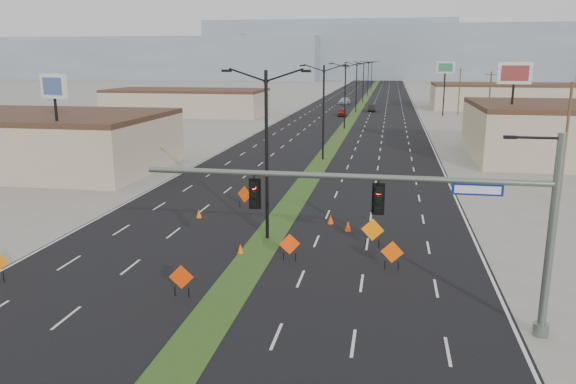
% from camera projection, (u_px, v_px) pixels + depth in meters
% --- Properties ---
extents(ground, '(600.00, 600.00, 0.00)m').
position_uv_depth(ground, '(203.00, 330.00, 22.48)').
color(ground, gray).
rests_on(ground, ground).
extents(road_surface, '(25.00, 400.00, 0.02)m').
position_uv_depth(road_surface, '(357.00, 111.00, 118.20)').
color(road_surface, black).
rests_on(road_surface, ground).
extents(median_strip, '(2.00, 400.00, 0.04)m').
position_uv_depth(median_strip, '(357.00, 111.00, 118.20)').
color(median_strip, '#2D4C1B').
rests_on(median_strip, ground).
extents(building_sw_far, '(30.00, 14.00, 4.50)m').
position_uv_depth(building_sw_far, '(187.00, 103.00, 108.91)').
color(building_sw_far, tan).
rests_on(building_sw_far, ground).
extents(building_se_far, '(44.00, 16.00, 5.00)m').
position_uv_depth(building_se_far, '(537.00, 98.00, 120.57)').
color(building_se_far, tan).
rests_on(building_se_far, ground).
extents(mesa_west, '(180.00, 50.00, 22.00)m').
position_uv_depth(mesa_west, '(159.00, 59.00, 308.92)').
color(mesa_west, gray).
rests_on(mesa_west, ground).
extents(mesa_center, '(220.00, 50.00, 28.00)m').
position_uv_depth(mesa_center, '(456.00, 53.00, 299.45)').
color(mesa_center, gray).
rests_on(mesa_center, ground).
extents(mesa_backdrop, '(140.00, 50.00, 32.00)m').
position_uv_depth(mesa_backdrop, '(329.00, 50.00, 330.35)').
color(mesa_backdrop, gray).
rests_on(mesa_backdrop, ground).
extents(signal_mast, '(16.30, 0.60, 8.00)m').
position_uv_depth(signal_mast, '(426.00, 212.00, 21.79)').
color(signal_mast, slate).
rests_on(signal_mast, ground).
extents(streetlight_0, '(5.15, 0.24, 10.02)m').
position_uv_depth(streetlight_0, '(267.00, 150.00, 32.71)').
color(streetlight_0, black).
rests_on(streetlight_0, ground).
extents(streetlight_1, '(5.15, 0.24, 10.02)m').
position_uv_depth(streetlight_1, '(323.00, 109.00, 59.52)').
color(streetlight_1, black).
rests_on(streetlight_1, ground).
extents(streetlight_2, '(5.15, 0.24, 10.02)m').
position_uv_depth(streetlight_2, '(345.00, 94.00, 86.32)').
color(streetlight_2, black).
rests_on(streetlight_2, ground).
extents(streetlight_3, '(5.15, 0.24, 10.02)m').
position_uv_depth(streetlight_3, '(356.00, 86.00, 113.13)').
color(streetlight_3, black).
rests_on(streetlight_3, ground).
extents(streetlight_4, '(5.15, 0.24, 10.02)m').
position_uv_depth(streetlight_4, '(363.00, 81.00, 139.93)').
color(streetlight_4, black).
rests_on(streetlight_4, ground).
extents(streetlight_5, '(5.15, 0.24, 10.02)m').
position_uv_depth(streetlight_5, '(368.00, 77.00, 166.73)').
color(streetlight_5, black).
rests_on(streetlight_5, ground).
extents(streetlight_6, '(5.15, 0.24, 10.02)m').
position_uv_depth(streetlight_6, '(372.00, 75.00, 193.54)').
color(streetlight_6, black).
rests_on(streetlight_6, ground).
extents(utility_pole_0, '(1.60, 0.20, 9.00)m').
position_uv_depth(utility_pole_0, '(566.00, 141.00, 41.84)').
color(utility_pole_0, '#4C3823').
rests_on(utility_pole_0, ground).
extents(utility_pole_1, '(1.60, 0.20, 9.00)m').
position_uv_depth(utility_pole_1, '(489.00, 104.00, 75.34)').
color(utility_pole_1, '#4C3823').
rests_on(utility_pole_1, ground).
extents(utility_pole_2, '(1.60, 0.20, 9.00)m').
position_uv_depth(utility_pole_2, '(459.00, 91.00, 108.85)').
color(utility_pole_2, '#4C3823').
rests_on(utility_pole_2, ground).
extents(utility_pole_3, '(1.60, 0.20, 9.00)m').
position_uv_depth(utility_pole_3, '(444.00, 83.00, 142.35)').
color(utility_pole_3, '#4C3823').
rests_on(utility_pole_3, ground).
extents(car_left, '(1.96, 4.26, 1.42)m').
position_uv_depth(car_left, '(342.00, 112.00, 107.14)').
color(car_left, maroon).
rests_on(car_left, ground).
extents(car_mid, '(1.69, 4.19, 1.35)m').
position_uv_depth(car_mid, '(372.00, 108.00, 116.46)').
color(car_mid, black).
rests_on(car_mid, ground).
extents(car_far, '(2.83, 5.58, 1.55)m').
position_uv_depth(car_far, '(344.00, 101.00, 135.23)').
color(car_far, '#A0A6AA').
rests_on(car_far, ground).
extents(construction_sign_1, '(1.13, 0.18, 1.52)m').
position_uv_depth(construction_sign_1, '(181.00, 278.00, 25.50)').
color(construction_sign_1, red).
rests_on(construction_sign_1, ground).
extents(construction_sign_2, '(1.14, 0.55, 1.64)m').
position_uv_depth(construction_sign_2, '(244.00, 195.00, 40.72)').
color(construction_sign_2, '#DA3D04').
rests_on(construction_sign_2, ground).
extents(construction_sign_3, '(1.08, 0.43, 1.52)m').
position_uv_depth(construction_sign_3, '(290.00, 245.00, 30.04)').
color(construction_sign_3, '#FF3A05').
rests_on(construction_sign_3, ground).
extents(construction_sign_4, '(1.31, 0.20, 1.76)m').
position_uv_depth(construction_sign_4, '(373.00, 231.00, 32.05)').
color(construction_sign_4, orange).
rests_on(construction_sign_4, ground).
extents(construction_sign_5, '(1.16, 0.16, 1.55)m').
position_uv_depth(construction_sign_5, '(392.00, 253.00, 28.73)').
color(construction_sign_5, '#FF5005').
rests_on(construction_sign_5, ground).
extents(cone_0, '(0.46, 0.46, 0.58)m').
position_uv_depth(cone_0, '(240.00, 249.00, 31.25)').
color(cone_0, '#F36105').
rests_on(cone_0, ground).
extents(cone_1, '(0.48, 0.48, 0.65)m').
position_uv_depth(cone_1, '(331.00, 219.00, 36.93)').
color(cone_1, '#FF3F05').
rests_on(cone_1, ground).
extents(cone_2, '(0.49, 0.49, 0.68)m').
position_uv_depth(cone_2, '(348.00, 226.00, 35.37)').
color(cone_2, '#ED3A04').
rests_on(cone_2, ground).
extents(cone_3, '(0.49, 0.49, 0.62)m').
position_uv_depth(cone_3, '(199.00, 213.00, 38.37)').
color(cone_3, '#FF5E05').
rests_on(cone_3, ground).
extents(pole_sign_west, '(2.99, 1.46, 9.43)m').
position_uv_depth(pole_sign_west, '(54.00, 95.00, 47.12)').
color(pole_sign_west, black).
rests_on(pole_sign_west, ground).
extents(pole_sign_east_near, '(3.38, 0.55, 10.32)m').
position_uv_depth(pole_sign_east_near, '(514.00, 80.00, 58.03)').
color(pole_sign_east_near, black).
rests_on(pole_sign_east_near, ground).
extents(pole_sign_east_far, '(3.27, 1.38, 10.22)m').
position_uv_depth(pole_sign_east_far, '(445.00, 71.00, 106.13)').
color(pole_sign_east_far, black).
rests_on(pole_sign_east_far, ground).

